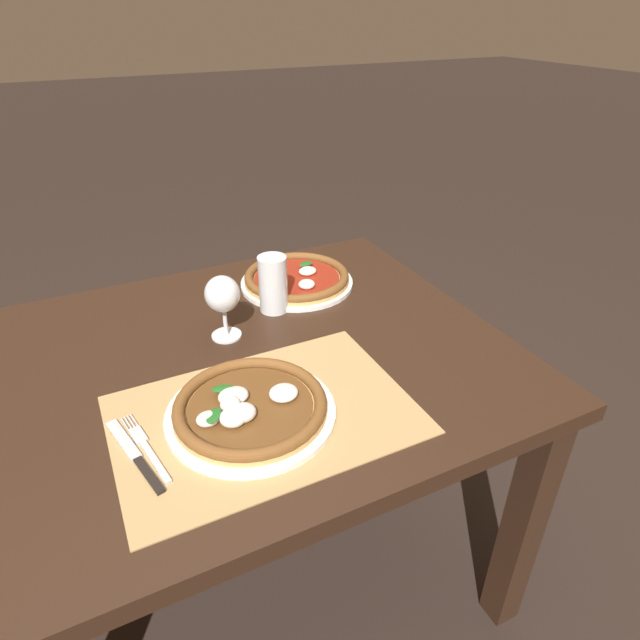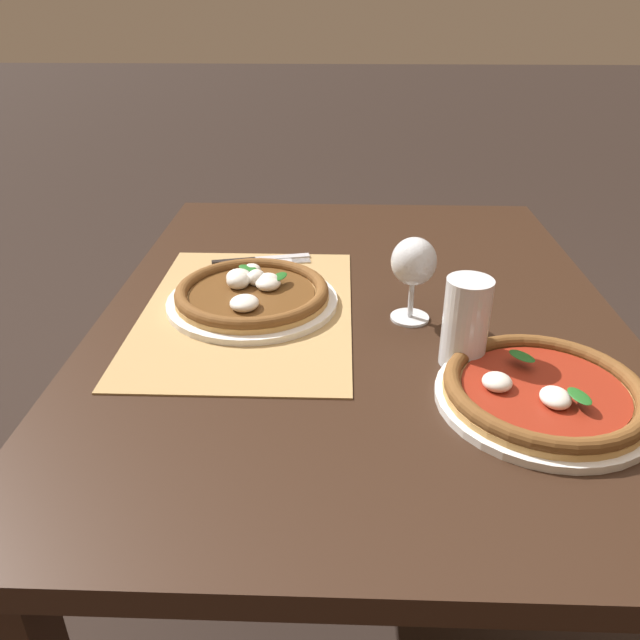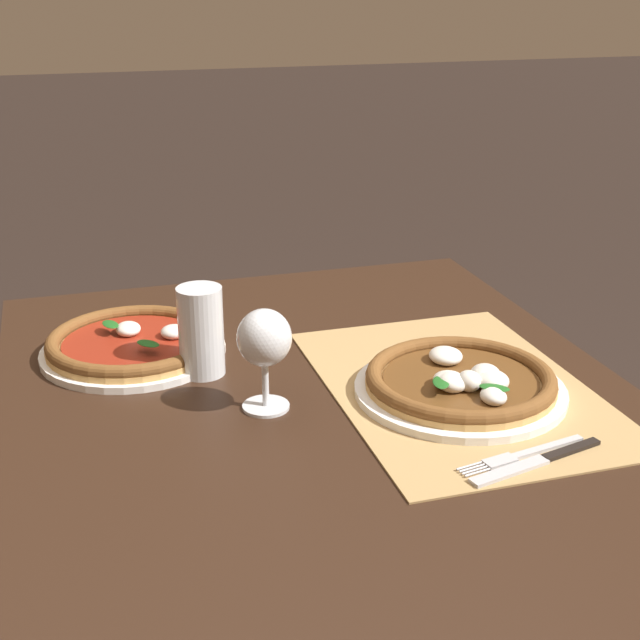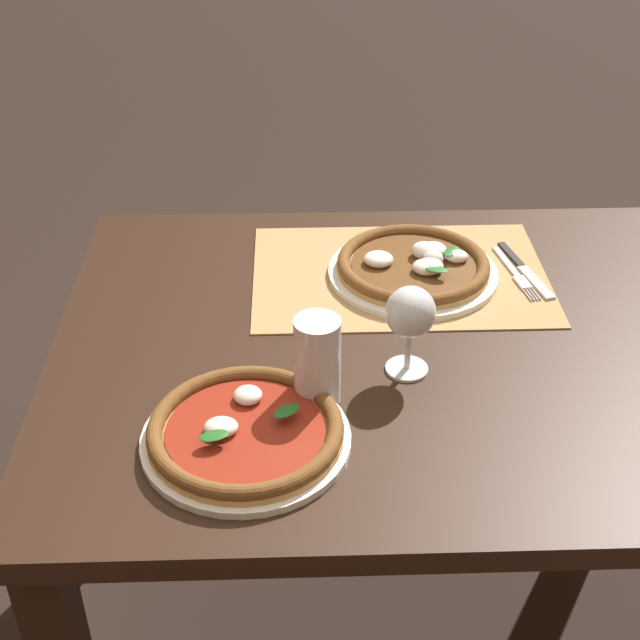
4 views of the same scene
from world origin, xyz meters
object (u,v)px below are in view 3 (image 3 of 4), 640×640
pizza_far (133,344)px  pint_glass (201,333)px  pizza_near (460,381)px  fork (522,455)px  wine_glass (264,342)px  knife (537,462)px

pizza_far → pint_glass: size_ratio=2.12×
pizza_near → pizza_far: size_ratio=1.04×
pint_glass → fork: size_ratio=0.73×
pizza_near → pint_glass: pint_glass is taller
wine_glass → pint_glass: size_ratio=1.07×
pizza_far → fork: 0.67m
pizza_near → pint_glass: size_ratio=2.21×
pizza_near → knife: bearing=-177.7°
wine_glass → fork: 0.39m
fork → knife: 0.02m
wine_glass → fork: size_ratio=0.78×
pint_glass → fork: 0.53m
pizza_far → fork: size_ratio=1.54×
pizza_far → knife: pizza_far is taller
pizza_far → pint_glass: bearing=-137.6°
pizza_near → pint_glass: (0.19, 0.36, 0.05)m
pizza_far → fork: bearing=-137.3°
pizza_far → pint_glass: (-0.11, -0.10, 0.05)m
wine_glass → knife: bearing=-131.0°
pizza_far → wine_glass: (-0.26, -0.17, 0.09)m
pizza_near → wine_glass: (0.04, 0.29, 0.08)m
pint_glass → knife: bearing=-137.9°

